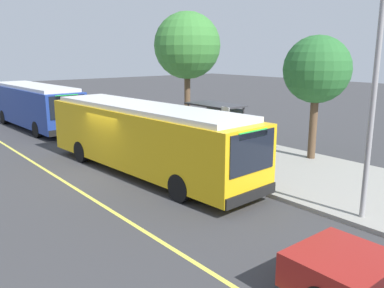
{
  "coord_description": "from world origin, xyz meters",
  "views": [
    {
      "loc": [
        15.41,
        -7.97,
        5.08
      ],
      "look_at": [
        3.77,
        1.51,
        1.66
      ],
      "focal_mm": 37.62,
      "sensor_mm": 36.0,
      "label": 1
    }
  ],
  "objects_px": {
    "waiting_bench": "(216,142)",
    "pedestrian_commuter": "(179,136)",
    "transit_bus_second": "(35,105)",
    "route_sign_post": "(225,131)",
    "transit_bus_main": "(145,136)"
  },
  "relations": [
    {
      "from": "transit_bus_second",
      "to": "waiting_bench",
      "type": "distance_m",
      "value": 14.01
    },
    {
      "from": "waiting_bench",
      "to": "pedestrian_commuter",
      "type": "height_order",
      "value": "pedestrian_commuter"
    },
    {
      "from": "waiting_bench",
      "to": "route_sign_post",
      "type": "bearing_deg",
      "value": -36.87
    },
    {
      "from": "transit_bus_second",
      "to": "route_sign_post",
      "type": "bearing_deg",
      "value": 8.19
    },
    {
      "from": "transit_bus_main",
      "to": "pedestrian_commuter",
      "type": "relative_size",
      "value": 7.01
    },
    {
      "from": "transit_bus_main",
      "to": "route_sign_post",
      "type": "xyz_separation_m",
      "value": [
        2.52,
        2.3,
        0.34
      ]
    },
    {
      "from": "waiting_bench",
      "to": "pedestrian_commuter",
      "type": "bearing_deg",
      "value": -102.17
    },
    {
      "from": "transit_bus_second",
      "to": "route_sign_post",
      "type": "xyz_separation_m",
      "value": [
        16.25,
        2.34,
        0.34
      ]
    },
    {
      "from": "waiting_bench",
      "to": "pedestrian_commuter",
      "type": "relative_size",
      "value": 0.95
    },
    {
      "from": "waiting_bench",
      "to": "pedestrian_commuter",
      "type": "xyz_separation_m",
      "value": [
        -0.43,
        -2.0,
        0.48
      ]
    },
    {
      "from": "route_sign_post",
      "to": "transit_bus_second",
      "type": "bearing_deg",
      "value": -171.81
    },
    {
      "from": "waiting_bench",
      "to": "transit_bus_main",
      "type": "bearing_deg",
      "value": -83.15
    },
    {
      "from": "transit_bus_second",
      "to": "waiting_bench",
      "type": "xyz_separation_m",
      "value": [
        13.18,
        4.64,
        -0.98
      ]
    },
    {
      "from": "transit_bus_second",
      "to": "route_sign_post",
      "type": "relative_size",
      "value": 3.79
    },
    {
      "from": "route_sign_post",
      "to": "pedestrian_commuter",
      "type": "relative_size",
      "value": 1.66
    }
  ]
}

